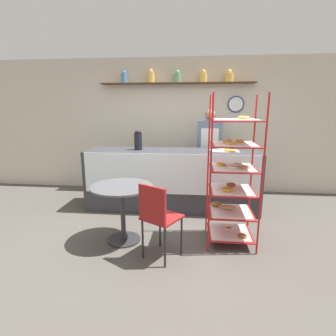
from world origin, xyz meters
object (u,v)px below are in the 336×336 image
object	(u,v)px
cafe_chair	(158,214)
pastry_rack	(232,178)
donut_tray_counter	(225,150)
cafe_table	(122,199)
person_worker	(209,151)
coffee_carafe	(138,140)

from	to	relation	value
cafe_chair	pastry_rack	bearing A→B (deg)	-118.49
donut_tray_counter	cafe_table	bearing A→B (deg)	-139.11
cafe_chair	donut_tray_counter	size ratio (longest dim) A/B	1.94
pastry_rack	person_worker	distance (m)	1.76
person_worker	coffee_carafe	bearing A→B (deg)	-152.79
cafe_table	coffee_carafe	bearing A→B (deg)	92.23
pastry_rack	coffee_carafe	xyz separation A→B (m)	(-1.43, 1.12, 0.32)
pastry_rack	person_worker	world-z (taller)	pastry_rack
cafe_chair	coffee_carafe	bearing A→B (deg)	-40.56
pastry_rack	cafe_table	bearing A→B (deg)	-174.99
cafe_chair	donut_tray_counter	world-z (taller)	donut_tray_counter
coffee_carafe	cafe_table	bearing A→B (deg)	-87.77
pastry_rack	person_worker	xyz separation A→B (m)	(-0.21, 1.75, 0.07)
cafe_chair	person_worker	bearing A→B (deg)	-75.75
coffee_carafe	pastry_rack	bearing A→B (deg)	-38.05
pastry_rack	person_worker	bearing A→B (deg)	96.68
pastry_rack	cafe_chair	world-z (taller)	pastry_rack
pastry_rack	cafe_table	distance (m)	1.42
coffee_carafe	cafe_chair	bearing A→B (deg)	-71.10
cafe_table	donut_tray_counter	world-z (taller)	donut_tray_counter
person_worker	coffee_carafe	world-z (taller)	person_worker
person_worker	donut_tray_counter	distance (m)	0.70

